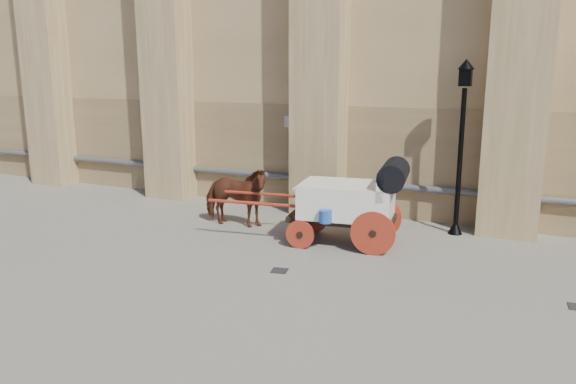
% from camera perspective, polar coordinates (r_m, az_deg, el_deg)
% --- Properties ---
extents(ground, '(90.00, 90.00, 0.00)m').
position_cam_1_polar(ground, '(12.34, 1.17, -6.50)').
color(ground, slate).
rests_on(ground, ground).
extents(horse, '(1.95, 1.01, 1.59)m').
position_cam_1_polar(horse, '(14.45, -5.40, -0.43)').
color(horse, brown).
rests_on(horse, ground).
extents(carriage, '(4.71, 1.87, 2.01)m').
position_cam_1_polar(carriage, '(12.95, 6.67, -0.68)').
color(carriage, black).
rests_on(carriage, ground).
extents(street_lamp, '(0.40, 0.40, 4.22)m').
position_cam_1_polar(street_lamp, '(14.07, 17.17, 4.77)').
color(street_lamp, black).
rests_on(street_lamp, ground).
extents(drain_grate_near, '(0.38, 0.38, 0.01)m').
position_cam_1_polar(drain_grate_near, '(11.46, -0.88, -7.99)').
color(drain_grate_near, black).
rests_on(drain_grate_near, ground).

